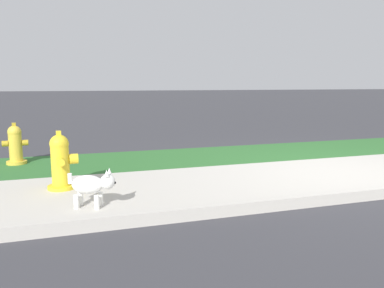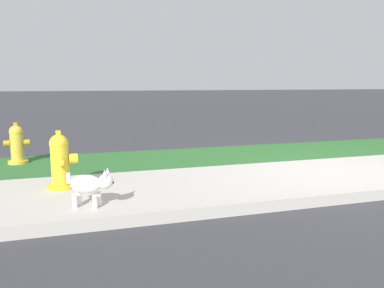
% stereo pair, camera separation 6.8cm
% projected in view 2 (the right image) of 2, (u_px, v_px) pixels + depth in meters
% --- Properties ---
extents(ground_plane, '(120.00, 120.00, 0.00)m').
position_uv_depth(ground_plane, '(346.00, 174.00, 5.21)').
color(ground_plane, '#38383D').
extents(sidewalk_pavement, '(18.00, 1.91, 0.01)m').
position_uv_depth(sidewalk_pavement, '(346.00, 174.00, 5.21)').
color(sidewalk_pavement, '#BCB7AD').
rests_on(sidewalk_pavement, ground).
extents(grass_verge, '(18.00, 1.64, 0.01)m').
position_uv_depth(grass_verge, '(281.00, 152.00, 6.88)').
color(grass_verge, '#2D662D').
rests_on(grass_verge, ground).
extents(fire_hydrant_far_end, '(0.38, 0.35, 0.65)m').
position_uv_depth(fire_hydrant_far_end, '(17.00, 144.00, 5.83)').
color(fire_hydrant_far_end, gold).
rests_on(fire_hydrant_far_end, ground).
extents(fire_hydrant_near_corner, '(0.37, 0.39, 0.70)m').
position_uv_depth(fire_hydrant_near_corner, '(60.00, 161.00, 4.42)').
color(fire_hydrant_near_corner, yellow).
rests_on(fire_hydrant_near_corner, ground).
extents(small_white_dog, '(0.46, 0.31, 0.41)m').
position_uv_depth(small_white_dog, '(90.00, 185.00, 3.75)').
color(small_white_dog, white).
rests_on(small_white_dog, ground).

